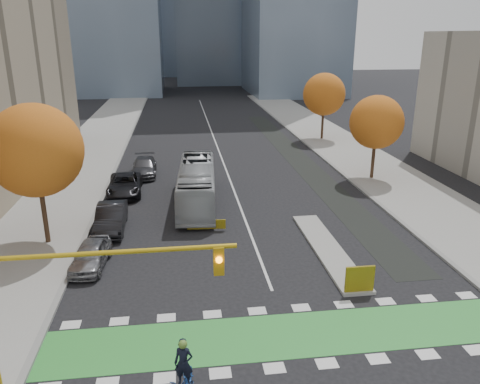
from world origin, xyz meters
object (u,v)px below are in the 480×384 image
object	(u,v)px
traffic_signal_west	(66,286)
parked_car_b	(111,218)
hazard_board	(360,279)
tree_west	(35,151)
tree_east_far	(324,94)
cyclist	(184,379)
bus	(197,184)
parked_car_d	(125,184)
tree_east_near	(377,122)
parked_car_c	(144,167)
parked_car_a	(91,255)

from	to	relation	value
traffic_signal_west	parked_car_b	distance (m)	14.60
hazard_board	tree_west	size ratio (longest dim) A/B	0.17
tree_east_far	cyclist	bearing A→B (deg)	-113.07
hazard_board	tree_west	xyz separation A→B (m)	(-16.00, 7.80, 4.82)
bus	parked_car_d	distance (m)	6.26
hazard_board	parked_car_b	xyz separation A→B (m)	(-12.57, 9.51, -0.00)
tree_west	parked_car_d	distance (m)	10.66
tree_east_near	parked_car_b	distance (m)	22.55
bus	tree_east_far	bearing A→B (deg)	56.35
parked_car_d	cyclist	bearing A→B (deg)	-81.38
tree_east_near	cyclist	size ratio (longest dim) A/B	3.13
tree_east_far	traffic_signal_west	distance (m)	43.61
bus	cyclist	bearing A→B (deg)	-90.09
tree_east_near	parked_car_d	distance (m)	20.87
parked_car_c	parked_car_d	xyz separation A→B (m)	(-1.16, -5.00, 0.01)
tree_west	parked_car_c	bearing A→B (deg)	71.02
hazard_board	parked_car_d	distance (m)	20.72
tree_west	traffic_signal_west	size ratio (longest dim) A/B	0.96
cyclist	tree_west	bearing A→B (deg)	135.90
traffic_signal_west	parked_car_c	world-z (taller)	traffic_signal_west
parked_car_d	hazard_board	bearing A→B (deg)	-55.10
tree_east_near	parked_car_c	size ratio (longest dim) A/B	1.39
tree_west	tree_east_far	world-z (taller)	tree_west
bus	parked_car_a	xyz separation A→B (m)	(-6.00, -9.03, -0.80)
tree_east_near	parked_car_b	xyz separation A→B (m)	(-20.57, -8.29, -4.07)
parked_car_b	parked_car_c	size ratio (longest dim) A/B	0.95
tree_west	parked_car_d	bearing A→B (deg)	67.83
hazard_board	tree_east_near	world-z (taller)	tree_east_near
hazard_board	parked_car_c	size ratio (longest dim) A/B	0.28
bus	parked_car_a	world-z (taller)	bus
tree_east_near	parked_car_a	size ratio (longest dim) A/B	1.77
traffic_signal_west	cyclist	world-z (taller)	traffic_signal_west
tree_west	tree_east_near	size ratio (longest dim) A/B	1.16
hazard_board	parked_car_d	xyz separation A→B (m)	(-12.42, 16.58, -0.05)
cyclist	bus	world-z (taller)	bus
cyclist	parked_car_c	xyz separation A→B (m)	(-2.97, 27.19, -0.02)
tree_east_near	parked_car_d	xyz separation A→B (m)	(-20.42, -1.22, -4.12)
cyclist	parked_car_b	distance (m)	15.71
traffic_signal_west	cyclist	size ratio (longest dim) A/B	3.78
tree_east_far	cyclist	distance (m)	43.07
bus	parked_car_a	size ratio (longest dim) A/B	2.65
hazard_board	parked_car_c	bearing A→B (deg)	117.56
bus	parked_car_c	xyz separation A→B (m)	(-4.26, 8.04, -0.74)
cyclist	bus	xyz separation A→B (m)	(1.29, 19.14, 0.72)
parked_car_b	tree_west	bearing A→B (deg)	-154.44
tree_east_far	parked_car_a	size ratio (longest dim) A/B	1.91
cyclist	parked_car_b	size ratio (longest dim) A/B	0.47
traffic_signal_west	parked_car_c	xyz separation A→B (m)	(0.67, 26.29, -3.30)
hazard_board	parked_car_a	size ratio (longest dim) A/B	0.35
parked_car_c	bus	bearing A→B (deg)	-63.11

